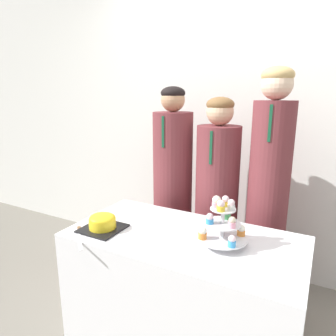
# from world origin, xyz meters

# --- Properties ---
(wall_back) EXTENTS (9.00, 0.06, 2.70)m
(wall_back) POSITION_xyz_m (0.00, 1.43, 1.35)
(wall_back) COLOR silver
(wall_back) RESTS_ON ground_plane
(table) EXTENTS (1.29, 0.65, 0.75)m
(table) POSITION_xyz_m (0.00, 0.33, 0.37)
(table) COLOR white
(table) RESTS_ON ground_plane
(round_cake) EXTENTS (0.23, 0.23, 0.10)m
(round_cake) POSITION_xyz_m (-0.45, 0.18, 0.79)
(round_cake) COLOR black
(round_cake) RESTS_ON table
(cake_knife) EXTENTS (0.22, 0.21, 0.01)m
(cake_knife) POSITION_xyz_m (-0.52, 0.07, 0.75)
(cake_knife) COLOR silver
(cake_knife) RESTS_ON table
(cupcake_stand) EXTENTS (0.27, 0.27, 0.26)m
(cupcake_stand) POSITION_xyz_m (0.21, 0.33, 0.87)
(cupcake_stand) COLOR silver
(cupcake_stand) RESTS_ON table
(student_0) EXTENTS (0.30, 0.31, 1.57)m
(student_0) POSITION_xyz_m (-0.38, 0.93, 0.74)
(student_0) COLOR brown
(student_0) RESTS_ON ground_plane
(student_1) EXTENTS (0.31, 0.31, 1.50)m
(student_1) POSITION_xyz_m (-0.02, 0.93, 0.71)
(student_1) COLOR brown
(student_1) RESTS_ON ground_plane
(student_2) EXTENTS (0.27, 0.27, 1.68)m
(student_2) POSITION_xyz_m (0.34, 0.93, 0.82)
(student_2) COLOR brown
(student_2) RESTS_ON ground_plane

